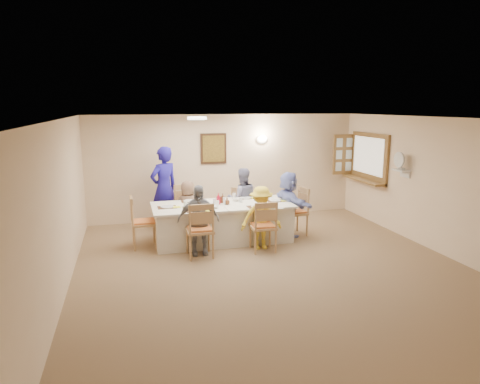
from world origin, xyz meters
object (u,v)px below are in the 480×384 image
object	(u,v)px
chair_left_end	(144,222)
diner_front_right	(261,218)
chair_right_end	(294,211)
chair_back_right	(241,208)
chair_front_right	(263,225)
serving_hatch	(369,158)
diner_right_end	(289,204)
chair_back_left	(187,209)
diner_back_left	(188,207)
chair_front_left	(200,229)
desk_fan	(401,163)
caregiver	(164,188)
diner_back_right	(242,199)
diner_front_left	(198,220)
dining_table	(222,222)
condiment_ketchup	(218,199)

from	to	relation	value
chair_left_end	diner_front_right	size ratio (longest dim) A/B	0.83
chair_right_end	chair_back_right	bearing A→B (deg)	-137.26
chair_front_right	chair_left_end	distance (m)	2.29
serving_hatch	diner_right_end	xyz separation A→B (m)	(-2.28, -0.71, -0.82)
diner_front_right	chair_back_left	bearing A→B (deg)	131.69
chair_right_end	diner_back_left	bearing A→B (deg)	-114.71
chair_front_left	serving_hatch	bearing A→B (deg)	-160.34
desk_fan	diner_back_left	size ratio (longest dim) A/B	0.26
caregiver	chair_left_end	bearing A→B (deg)	36.80
diner_right_end	diner_back_left	bearing A→B (deg)	61.55
serving_hatch	desk_fan	size ratio (longest dim) A/B	5.00
chair_back_left	chair_right_end	xyz separation A→B (m)	(2.15, -0.80, -0.00)
diner_back_right	diner_right_end	xyz separation A→B (m)	(0.82, -0.68, -0.00)
diner_back_right	diner_front_left	xyz separation A→B (m)	(-1.20, -1.36, -0.03)
chair_front_right	diner_front_left	xyz separation A→B (m)	(-1.20, 0.12, 0.16)
chair_back_left	diner_front_left	bearing A→B (deg)	-99.43
chair_right_end	diner_back_right	world-z (taller)	diner_back_right
chair_front_left	diner_front_left	xyz separation A→B (m)	(0.00, 0.12, 0.14)
chair_back_left	dining_table	bearing A→B (deg)	-62.57
chair_front_left	chair_left_end	world-z (taller)	chair_front_left
serving_hatch	chair_left_end	xyz separation A→B (m)	(-5.25, -0.71, -0.99)
chair_back_left	chair_front_right	xyz separation A→B (m)	(1.20, -1.60, -0.02)
diner_back_right	condiment_ketchup	world-z (taller)	diner_back_right
serving_hatch	chair_front_left	world-z (taller)	serving_hatch
diner_back_left	chair_left_end	bearing A→B (deg)	28.79
diner_back_left	diner_front_left	distance (m)	1.36
chair_front_left	chair_front_right	world-z (taller)	chair_front_left
diner_right_end	serving_hatch	bearing A→B (deg)	-82.57
chair_front_left	diner_back_left	size ratio (longest dim) A/B	0.90
chair_back_left	chair_left_end	world-z (taller)	chair_back_left
diner_right_end	chair_right_end	bearing A→B (deg)	-99.85
serving_hatch	chair_right_end	xyz separation A→B (m)	(-2.15, -0.71, -0.99)
serving_hatch	diner_back_right	world-z (taller)	serving_hatch
diner_right_end	diner_front_right	bearing A→B (deg)	119.82
dining_table	condiment_ketchup	size ratio (longest dim) A/B	12.39
desk_fan	diner_right_end	world-z (taller)	desk_fan
chair_back_right	condiment_ketchup	distance (m)	1.12
chair_back_right	desk_fan	bearing A→B (deg)	-18.93
dining_table	chair_back_right	bearing A→B (deg)	53.13
chair_left_end	chair_right_end	distance (m)	3.10
diner_back_left	diner_right_end	xyz separation A→B (m)	(2.02, -0.68, 0.11)
chair_right_end	diner_back_left	world-z (taller)	diner_back_left
diner_back_left	diner_front_right	world-z (taller)	diner_front_right
serving_hatch	chair_left_end	world-z (taller)	serving_hatch
chair_front_right	condiment_ketchup	distance (m)	1.12
diner_back_left	caregiver	size ratio (longest dim) A/B	0.62
desk_fan	chair_back_left	bearing A→B (deg)	161.02
diner_front_left	caregiver	bearing A→B (deg)	108.59
chair_left_end	dining_table	bearing A→B (deg)	-91.87
chair_front_right	condiment_ketchup	size ratio (longest dim) A/B	4.39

